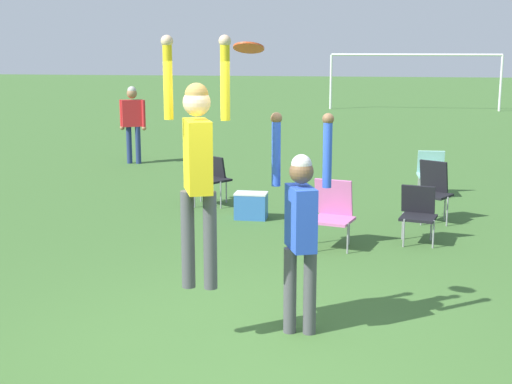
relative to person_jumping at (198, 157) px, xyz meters
The scene contains 12 objects.
ground_plane 1.74m from the person_jumping, 10.47° to the right, with size 120.00×120.00×0.00m, color #3D662D.
person_jumping is the anchor object (origin of this frame).
person_defending 1.11m from the person_jumping, 21.53° to the left, with size 0.56×0.45×2.05m.
frisbee 1.04m from the person_jumping, 34.91° to the left, with size 0.27×0.26×0.10m.
camping_chair_0 5.90m from the person_jumping, 101.80° to the left, with size 0.73×0.81×0.80m.
camping_chair_1 7.58m from the person_jumping, 70.19° to the left, with size 0.50×0.53×0.79m.
camping_chair_2 3.70m from the person_jumping, 73.55° to the left, with size 0.62×0.67×0.89m.
camping_chair_3 4.48m from the person_jumping, 60.46° to the left, with size 0.54×0.58×0.77m.
camping_chair_5 5.67m from the person_jumping, 64.15° to the left, with size 0.60×0.67×0.92m.
person_spectator_near 10.35m from the person_jumping, 112.15° to the left, with size 0.62×0.38×1.75m.
cooler_box 4.95m from the person_jumping, 94.16° to the left, with size 0.50×0.32×0.41m.
soccer_goal 25.25m from the person_jumping, 82.84° to the left, with size 7.10×0.10×2.35m.
Camera 1 is at (1.07, -5.82, 2.61)m, focal length 50.00 mm.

